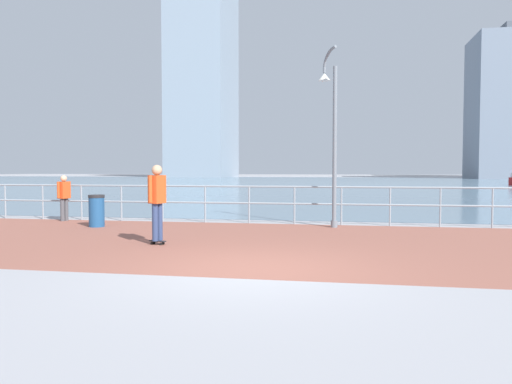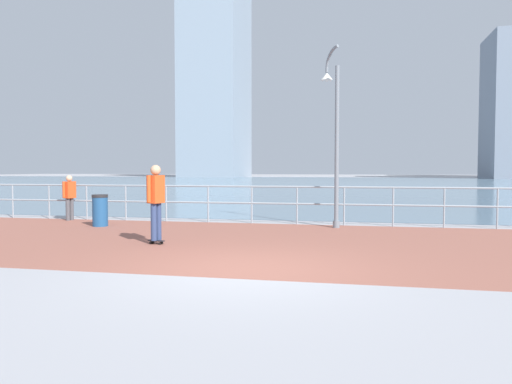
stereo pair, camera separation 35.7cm
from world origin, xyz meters
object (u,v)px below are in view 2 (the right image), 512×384
Objects in this scene: lamppost at (334,128)px; bystander at (69,194)px; skateboarder at (156,197)px; trash_bin at (100,210)px.

bystander is (-8.51, 0.12, -2.01)m from lamppost.
skateboarder is 1.20× the size of bystander.
skateboarder is 6.38m from bystander.
lamppost is 8.74m from bystander.
trash_bin is at bearing -35.62° from bystander.
bystander is at bearing 144.38° from trash_bin.
skateboarder reaches higher than trash_bin.
lamppost reaches higher than bystander.
skateboarder is at bearing -40.87° from bystander.
bystander is (-4.82, 4.17, -0.21)m from skateboarder.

